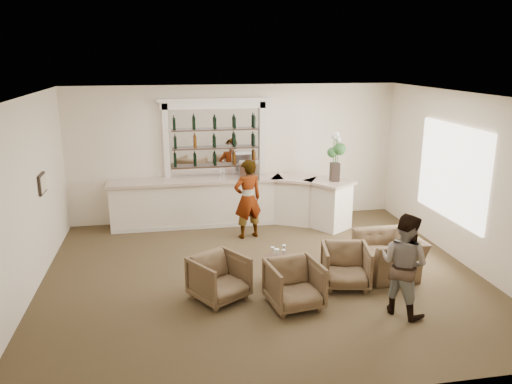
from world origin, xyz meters
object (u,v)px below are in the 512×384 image
sommelier (248,199)px  armchair_center (294,284)px  armchair_far (389,255)px  bar_counter (232,202)px  flower_vase (335,154)px  armchair_right (346,266)px  cocktail_table (279,271)px  armchair_left (219,278)px  espresso_machine (249,170)px  guest (404,264)px

sommelier → armchair_center: bearing=78.6°
armchair_center → armchair_far: size_ratio=0.73×
bar_counter → armchair_far: bar_counter is taller
flower_vase → armchair_center: bearing=-117.6°
armchair_right → armchair_far: armchair_far is taller
cocktail_table → armchair_right: 1.18m
bar_counter → armchair_center: 4.25m
armchair_far → flower_vase: 3.04m
sommelier → cocktail_table: bearing=78.5°
cocktail_table → armchair_left: size_ratio=0.69×
sommelier → bar_counter: bearing=-91.3°
bar_counter → espresso_machine: (0.41, -0.07, 0.77)m
guest → flower_vase: size_ratio=1.44×
flower_vase → sommelier: bearing=-172.1°
guest → bar_counter: bearing=-11.2°
sommelier → flower_vase: 2.29m
flower_vase → cocktail_table: bearing=-124.9°
armchair_right → armchair_center: bearing=-141.7°
sommelier → armchair_right: size_ratio=2.17×
sommelier → armchair_left: size_ratio=2.14×
armchair_left → espresso_machine: 3.97m
sommelier → armchair_center: 3.34m
armchair_far → espresso_machine: bearing=-150.5°
cocktail_table → armchair_far: 2.11m
bar_counter → sommelier: bearing=-76.0°
armchair_right → flower_vase: flower_vase is taller
espresso_machine → bar_counter: bearing=176.5°
guest → armchair_left: size_ratio=1.97×
cocktail_table → armchair_left: bearing=-162.1°
armchair_center → armchair_far: bearing=14.6°
sommelier → espresso_machine: sommelier is taller
armchair_left → armchair_center: bearing=-53.7°
guest → armchair_far: 1.52m
cocktail_table → espresso_machine: (0.01, 3.33, 1.09)m
espresso_machine → flower_vase: size_ratio=0.40×
armchair_far → flower_vase: bearing=-179.5°
guest → armchair_left: guest is taller
cocktail_table → sommelier: (-0.16, 2.47, 0.64)m
guest → armchair_right: guest is taller
armchair_left → armchair_far: size_ratio=0.72×
flower_vase → armchair_far: bearing=-86.3°
sommelier → armchair_left: (-0.95, -2.83, -0.51)m
guest → armchair_far: guest is taller
guest → cocktail_table: bearing=17.0°
bar_counter → armchair_right: 3.97m
sommelier → espresso_machine: 0.98m
sommelier → flower_vase: bearing=172.7°
armchair_right → armchair_far: bearing=29.5°
guest → flower_vase: 4.20m
guest → espresso_machine: bearing=-15.2°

